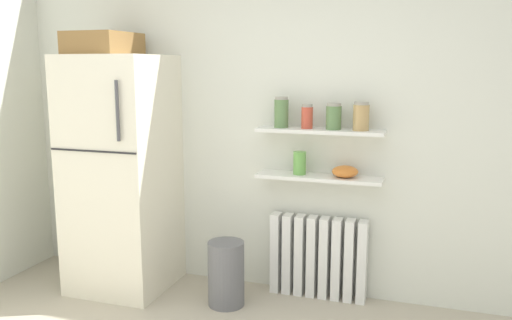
{
  "coord_description": "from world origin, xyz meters",
  "views": [
    {
      "loc": [
        0.91,
        -1.68,
        1.67
      ],
      "look_at": [
        -0.17,
        1.6,
        1.05
      ],
      "focal_mm": 36.94,
      "sensor_mm": 36.0,
      "label": 1
    }
  ],
  "objects_px": {
    "storage_jar_2": "(334,117)",
    "vase": "(300,163)",
    "refrigerator": "(121,169)",
    "storage_jar_1": "(307,117)",
    "trash_bin": "(226,274)",
    "storage_jar_0": "(281,112)",
    "shelf_bowl": "(345,172)",
    "storage_jar_3": "(361,116)",
    "radiator": "(318,257)"
  },
  "relations": [
    {
      "from": "radiator",
      "to": "storage_jar_3",
      "type": "height_order",
      "value": "storage_jar_3"
    },
    {
      "from": "storage_jar_0",
      "to": "vase",
      "type": "distance_m",
      "value": 0.38
    },
    {
      "from": "refrigerator",
      "to": "vase",
      "type": "relative_size",
      "value": 11.69
    },
    {
      "from": "storage_jar_1",
      "to": "storage_jar_3",
      "type": "distance_m",
      "value": 0.37
    },
    {
      "from": "refrigerator",
      "to": "radiator",
      "type": "height_order",
      "value": "refrigerator"
    },
    {
      "from": "storage_jar_1",
      "to": "trash_bin",
      "type": "bearing_deg",
      "value": -147.6
    },
    {
      "from": "refrigerator",
      "to": "shelf_bowl",
      "type": "relative_size",
      "value": 10.58
    },
    {
      "from": "storage_jar_1",
      "to": "vase",
      "type": "xyz_separation_m",
      "value": [
        -0.05,
        -0.0,
        -0.33
      ]
    },
    {
      "from": "storage_jar_2",
      "to": "vase",
      "type": "relative_size",
      "value": 1.11
    },
    {
      "from": "refrigerator",
      "to": "trash_bin",
      "type": "height_order",
      "value": "refrigerator"
    },
    {
      "from": "storage_jar_0",
      "to": "storage_jar_2",
      "type": "xyz_separation_m",
      "value": [
        0.37,
        0.0,
        -0.02
      ]
    },
    {
      "from": "storage_jar_0",
      "to": "shelf_bowl",
      "type": "distance_m",
      "value": 0.61
    },
    {
      "from": "radiator",
      "to": "shelf_bowl",
      "type": "xyz_separation_m",
      "value": [
        0.18,
        -0.03,
        0.65
      ]
    },
    {
      "from": "radiator",
      "to": "shelf_bowl",
      "type": "distance_m",
      "value": 0.68
    },
    {
      "from": "refrigerator",
      "to": "storage_jar_3",
      "type": "bearing_deg",
      "value": 7.55
    },
    {
      "from": "radiator",
      "to": "vase",
      "type": "relative_size",
      "value": 4.29
    },
    {
      "from": "refrigerator",
      "to": "shelf_bowl",
      "type": "distance_m",
      "value": 1.65
    },
    {
      "from": "refrigerator",
      "to": "storage_jar_1",
      "type": "distance_m",
      "value": 1.44
    },
    {
      "from": "radiator",
      "to": "storage_jar_3",
      "type": "bearing_deg",
      "value": -6.16
    },
    {
      "from": "storage_jar_0",
      "to": "shelf_bowl",
      "type": "bearing_deg",
      "value": 0.0
    },
    {
      "from": "storage_jar_3",
      "to": "storage_jar_0",
      "type": "bearing_deg",
      "value": 180.0
    },
    {
      "from": "storage_jar_2",
      "to": "vase",
      "type": "bearing_deg",
      "value": 180.0
    },
    {
      "from": "radiator",
      "to": "storage_jar_1",
      "type": "xyz_separation_m",
      "value": [
        -0.09,
        -0.03,
        1.02
      ]
    },
    {
      "from": "vase",
      "to": "trash_bin",
      "type": "bearing_deg",
      "value": -144.88
    },
    {
      "from": "trash_bin",
      "to": "storage_jar_2",
      "type": "bearing_deg",
      "value": 24.75
    },
    {
      "from": "radiator",
      "to": "storage_jar_1",
      "type": "relative_size",
      "value": 4.13
    },
    {
      "from": "storage_jar_0",
      "to": "shelf_bowl",
      "type": "relative_size",
      "value": 1.2
    },
    {
      "from": "shelf_bowl",
      "to": "storage_jar_3",
      "type": "bearing_deg",
      "value": 0.0
    },
    {
      "from": "vase",
      "to": "shelf_bowl",
      "type": "height_order",
      "value": "vase"
    },
    {
      "from": "storage_jar_0",
      "to": "storage_jar_3",
      "type": "relative_size",
      "value": 1.12
    },
    {
      "from": "vase",
      "to": "storage_jar_1",
      "type": "bearing_deg",
      "value": 0.0
    },
    {
      "from": "radiator",
      "to": "storage_jar_0",
      "type": "relative_size",
      "value": 3.22
    },
    {
      "from": "shelf_bowl",
      "to": "trash_bin",
      "type": "relative_size",
      "value": 0.39
    },
    {
      "from": "storage_jar_0",
      "to": "storage_jar_3",
      "type": "bearing_deg",
      "value": 0.0
    },
    {
      "from": "radiator",
      "to": "storage_jar_0",
      "type": "bearing_deg",
      "value": -173.84
    },
    {
      "from": "storage_jar_2",
      "to": "storage_jar_3",
      "type": "distance_m",
      "value": 0.19
    },
    {
      "from": "storage_jar_3",
      "to": "vase",
      "type": "relative_size",
      "value": 1.18
    },
    {
      "from": "trash_bin",
      "to": "refrigerator",
      "type": "bearing_deg",
      "value": 174.53
    },
    {
      "from": "storage_jar_0",
      "to": "trash_bin",
      "type": "distance_m",
      "value": 1.2
    },
    {
      "from": "storage_jar_2",
      "to": "trash_bin",
      "type": "height_order",
      "value": "storage_jar_2"
    },
    {
      "from": "radiator",
      "to": "storage_jar_2",
      "type": "bearing_deg",
      "value": -17.95
    },
    {
      "from": "storage_jar_1",
      "to": "trash_bin",
      "type": "relative_size",
      "value": 0.37
    },
    {
      "from": "storage_jar_3",
      "to": "storage_jar_1",
      "type": "bearing_deg",
      "value": 180.0
    },
    {
      "from": "storage_jar_0",
      "to": "shelf_bowl",
      "type": "height_order",
      "value": "storage_jar_0"
    },
    {
      "from": "trash_bin",
      "to": "storage_jar_3",
      "type": "bearing_deg",
      "value": 19.9
    },
    {
      "from": "storage_jar_2",
      "to": "trash_bin",
      "type": "bearing_deg",
      "value": -155.25
    },
    {
      "from": "storage_jar_1",
      "to": "storage_jar_2",
      "type": "distance_m",
      "value": 0.19
    },
    {
      "from": "storage_jar_1",
      "to": "storage_jar_2",
      "type": "height_order",
      "value": "storage_jar_2"
    },
    {
      "from": "refrigerator",
      "to": "radiator",
      "type": "distance_m",
      "value": 1.59
    },
    {
      "from": "storage_jar_3",
      "to": "shelf_bowl",
      "type": "distance_m",
      "value": 0.4
    }
  ]
}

